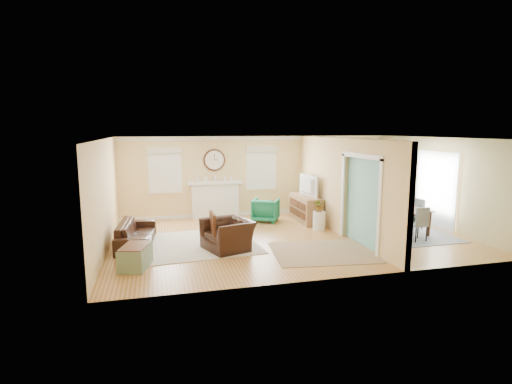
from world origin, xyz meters
TOP-DOWN VIEW (x-y plane):
  - floor at (0.00, 0.00)m, footprint 9.00×9.00m
  - wall_back at (0.00, 3.00)m, footprint 9.00×0.02m
  - wall_front at (0.00, -3.00)m, footprint 9.00×0.02m
  - wall_left at (-4.50, 0.00)m, footprint 0.02×6.00m
  - wall_right at (4.50, 0.00)m, footprint 0.02×6.00m
  - ceiling at (0.00, 0.00)m, footprint 9.00×6.00m
  - partition at (1.51, 0.28)m, footprint 0.17×6.00m
  - fireplace at (-1.50, 2.88)m, footprint 1.70×0.30m
  - wall_clock at (-1.50, 2.97)m, footprint 0.70×0.07m
  - window_left at (-3.05, 2.95)m, footprint 1.05×0.13m
  - window_right at (0.05, 2.95)m, footprint 1.05×0.13m
  - french_doors at (4.45, 0.00)m, footprint 0.06×1.70m
  - pendant at (3.00, 0.00)m, footprint 0.30×0.30m
  - rug_cream at (-2.51, -0.03)m, footprint 3.25×2.88m
  - rug_jute at (0.35, -1.42)m, footprint 2.48×2.12m
  - rug_grey at (3.05, -0.05)m, footprint 2.53×3.16m
  - sofa at (-3.85, 0.26)m, footprint 0.95×2.09m
  - eames_chair at (-1.74, -0.66)m, footprint 1.28×1.36m
  - green_chair at (-0.07, 1.95)m, footprint 1.04×1.04m
  - trunk at (-3.80, -1.44)m, footprint 0.70×0.93m
  - credenza at (1.12, 1.65)m, footprint 0.53×1.57m
  - tv at (1.10, 1.65)m, footprint 0.26×1.11m
  - garden_stool at (1.12, 0.57)m, footprint 0.35×0.35m
  - potted_plant at (1.12, 0.57)m, footprint 0.38×0.34m
  - dining_table at (3.05, -0.05)m, footprint 1.48×2.17m
  - dining_chair_n at (2.96, 1.00)m, footprint 0.49×0.49m
  - dining_chair_s at (3.10, -1.10)m, footprint 0.41×0.41m
  - dining_chair_w at (2.43, 0.04)m, footprint 0.53×0.53m
  - dining_chair_e at (3.78, -0.02)m, footprint 0.41×0.41m

SIDE VIEW (x-z plane):
  - floor at x=0.00m, z-range 0.00..0.00m
  - rug_jute at x=0.35m, z-range 0.00..0.01m
  - rug_grey at x=3.05m, z-range 0.00..0.01m
  - rug_cream at x=-2.51m, z-range 0.00..0.02m
  - trunk at x=-3.80m, z-range 0.00..0.48m
  - garden_stool at x=1.12m, z-range 0.00..0.52m
  - sofa at x=-3.85m, z-range 0.00..0.59m
  - dining_table at x=3.05m, z-range 0.00..0.70m
  - green_chair at x=-0.07m, z-range 0.00..0.71m
  - eames_chair at x=-1.74m, z-range 0.00..0.72m
  - credenza at x=1.12m, z-range 0.00..0.80m
  - dining_chair_e at x=3.78m, z-range 0.07..0.94m
  - dining_chair_s at x=3.10m, z-range 0.08..0.97m
  - dining_chair_n at x=2.96m, z-range 0.08..0.98m
  - fireplace at x=-1.50m, z-range 0.01..1.18m
  - dining_chair_w at x=2.43m, z-range 0.09..1.12m
  - potted_plant at x=1.12m, z-range 0.52..0.89m
  - french_doors at x=4.45m, z-range 0.00..2.20m
  - tv at x=1.10m, z-range 0.80..1.43m
  - wall_back at x=0.00m, z-range 0.00..2.60m
  - wall_front at x=0.00m, z-range 0.00..2.60m
  - wall_left at x=-4.50m, z-range 0.00..2.60m
  - wall_right at x=4.50m, z-range 0.00..2.60m
  - partition at x=1.51m, z-range 0.06..2.66m
  - window_left at x=-3.05m, z-range 0.95..2.37m
  - window_right at x=0.05m, z-range 0.95..2.37m
  - wall_clock at x=-1.50m, z-range 1.50..2.20m
  - pendant at x=3.00m, z-range 1.93..2.48m
  - ceiling at x=0.00m, z-range 2.59..2.61m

